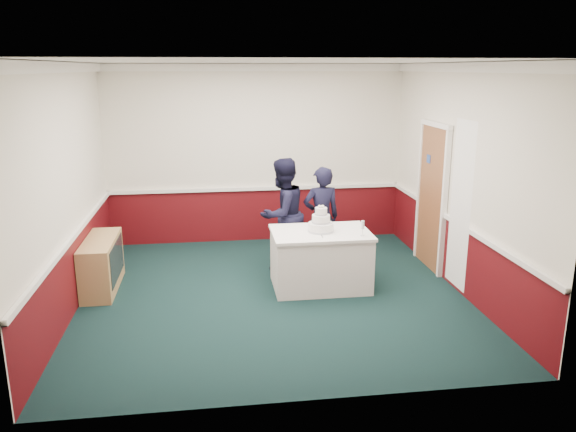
{
  "coord_description": "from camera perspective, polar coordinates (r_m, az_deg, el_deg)",
  "views": [
    {
      "loc": [
        -0.76,
        -6.93,
        2.92
      ],
      "look_at": [
        0.18,
        -0.1,
        1.1
      ],
      "focal_mm": 35.0,
      "sensor_mm": 36.0,
      "label": 1
    }
  ],
  "objects": [
    {
      "name": "champagne_flute",
      "position": [
        7.39,
        7.59,
        -1.0
      ],
      "size": [
        0.05,
        0.05,
        0.21
      ],
      "color": "silver",
      "rests_on": "cake_table"
    },
    {
      "name": "cake_table",
      "position": [
        7.69,
        3.3,
        -4.36
      ],
      "size": [
        1.32,
        0.92,
        0.79
      ],
      "color": "white",
      "rests_on": "ground"
    },
    {
      "name": "wedding_cake",
      "position": [
        7.54,
        3.36,
        -0.77
      ],
      "size": [
        0.35,
        0.35,
        0.36
      ],
      "color": "white",
      "rests_on": "cake_table"
    },
    {
      "name": "person_woman",
      "position": [
        8.38,
        3.4,
        -0.14
      ],
      "size": [
        0.6,
        0.43,
        1.53
      ],
      "primitive_type": "imported",
      "rotation": [
        0.0,
        0.0,
        3.25
      ],
      "color": "black",
      "rests_on": "ground"
    },
    {
      "name": "cake_knife",
      "position": [
        7.38,
        3.42,
        -2.0
      ],
      "size": [
        0.02,
        0.22,
        0.0
      ],
      "primitive_type": "cube",
      "rotation": [
        0.0,
        0.0,
        -0.03
      ],
      "color": "silver",
      "rests_on": "cake_table"
    },
    {
      "name": "sideboard",
      "position": [
        8.03,
        -18.39,
        -4.67
      ],
      "size": [
        0.41,
        1.2,
        0.7
      ],
      "color": "tan",
      "rests_on": "ground"
    },
    {
      "name": "person_man",
      "position": [
        8.28,
        -0.58,
        0.19
      ],
      "size": [
        1.03,
        1.0,
        1.67
      ],
      "primitive_type": "imported",
      "rotation": [
        0.0,
        0.0,
        3.81
      ],
      "color": "black",
      "rests_on": "ground"
    },
    {
      "name": "ground",
      "position": [
        7.56,
        -1.5,
        -7.94
      ],
      "size": [
        5.0,
        5.0,
        0.0
      ],
      "primitive_type": "plane",
      "color": "black",
      "rests_on": "ground"
    },
    {
      "name": "room_shell",
      "position": [
        7.65,
        -1.53,
        7.62
      ],
      "size": [
        5.0,
        5.0,
        3.0
      ],
      "color": "silver",
      "rests_on": "ground"
    }
  ]
}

